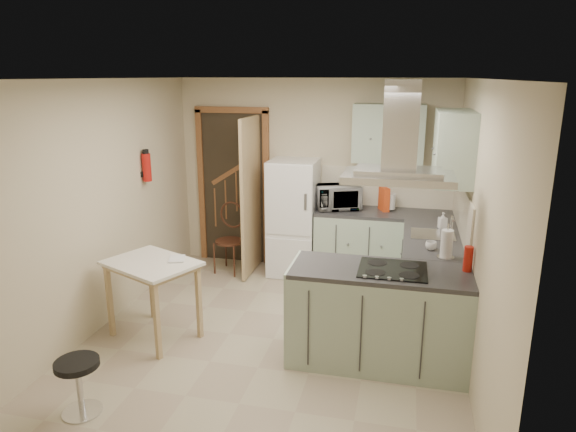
% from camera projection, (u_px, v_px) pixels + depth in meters
% --- Properties ---
extents(floor, '(4.20, 4.20, 0.00)m').
position_uv_depth(floor, '(273.00, 339.00, 5.09)').
color(floor, tan).
rests_on(floor, ground).
extents(ceiling, '(4.20, 4.20, 0.00)m').
position_uv_depth(ceiling, '(271.00, 79.00, 4.43)').
color(ceiling, silver).
rests_on(ceiling, back_wall).
extents(back_wall, '(3.60, 0.00, 3.60)m').
position_uv_depth(back_wall, '(313.00, 176.00, 6.73)').
color(back_wall, '#C3B697').
rests_on(back_wall, floor).
extents(left_wall, '(0.00, 4.20, 4.20)m').
position_uv_depth(left_wall, '(100.00, 207.00, 5.16)').
color(left_wall, '#C3B697').
rests_on(left_wall, floor).
extents(right_wall, '(0.00, 4.20, 4.20)m').
position_uv_depth(right_wall, '(476.00, 231.00, 4.37)').
color(right_wall, '#C3B697').
rests_on(right_wall, floor).
extents(doorway, '(1.10, 0.12, 2.10)m').
position_uv_depth(doorway, '(234.00, 187.00, 7.00)').
color(doorway, brown).
rests_on(doorway, floor).
extents(fridge, '(0.60, 0.60, 1.50)m').
position_uv_depth(fridge, '(293.00, 218.00, 6.63)').
color(fridge, white).
rests_on(fridge, floor).
extents(counter_back, '(1.08, 0.60, 0.90)m').
position_uv_depth(counter_back, '(359.00, 245.00, 6.52)').
color(counter_back, '#9EB2A0').
rests_on(counter_back, floor).
extents(counter_right, '(0.60, 1.95, 0.90)m').
position_uv_depth(counter_right, '(429.00, 269.00, 5.70)').
color(counter_right, '#9EB2A0').
rests_on(counter_right, floor).
extents(splashback, '(1.68, 0.02, 0.50)m').
position_uv_depth(splashback, '(387.00, 187.00, 6.54)').
color(splashback, beige).
rests_on(splashback, counter_back).
extents(wall_cabinet_back, '(0.85, 0.35, 0.70)m').
position_uv_depth(wall_cabinet_back, '(389.00, 133.00, 6.20)').
color(wall_cabinet_back, '#9EB2A0').
rests_on(wall_cabinet_back, back_wall).
extents(wall_cabinet_right, '(0.35, 0.90, 0.70)m').
position_uv_depth(wall_cabinet_right, '(453.00, 147.00, 5.04)').
color(wall_cabinet_right, '#9EB2A0').
rests_on(wall_cabinet_right, right_wall).
extents(peninsula, '(1.55, 0.65, 0.90)m').
position_uv_depth(peninsula, '(379.00, 316.00, 4.58)').
color(peninsula, '#9EB2A0').
rests_on(peninsula, floor).
extents(hob, '(0.58, 0.50, 0.01)m').
position_uv_depth(hob, '(393.00, 269.00, 4.44)').
color(hob, black).
rests_on(hob, peninsula).
extents(extractor_hood, '(0.90, 0.55, 0.10)m').
position_uv_depth(extractor_hood, '(398.00, 177.00, 4.22)').
color(extractor_hood, silver).
rests_on(extractor_hood, ceiling).
extents(sink, '(0.45, 0.40, 0.01)m').
position_uv_depth(sink, '(433.00, 234.00, 5.42)').
color(sink, silver).
rests_on(sink, counter_right).
extents(fire_extinguisher, '(0.10, 0.10, 0.32)m').
position_uv_depth(fire_extinguisher, '(147.00, 167.00, 5.92)').
color(fire_extinguisher, '#B2140F').
rests_on(fire_extinguisher, left_wall).
extents(drop_leaf_table, '(1.03, 0.92, 0.79)m').
position_uv_depth(drop_leaf_table, '(154.00, 300.00, 5.05)').
color(drop_leaf_table, '#D8B585').
rests_on(drop_leaf_table, floor).
extents(bentwood_chair, '(0.44, 0.44, 0.84)m').
position_uv_depth(bentwood_chair, '(229.00, 241.00, 6.74)').
color(bentwood_chair, '#55381C').
rests_on(bentwood_chair, floor).
extents(stool, '(0.44, 0.44, 0.45)m').
position_uv_depth(stool, '(79.00, 387.00, 3.93)').
color(stool, black).
rests_on(stool, floor).
extents(microwave, '(0.64, 0.55, 0.30)m').
position_uv_depth(microwave, '(338.00, 197.00, 6.44)').
color(microwave, black).
rests_on(microwave, counter_back).
extents(kettle, '(0.17, 0.17, 0.23)m').
position_uv_depth(kettle, '(389.00, 201.00, 6.38)').
color(kettle, white).
rests_on(kettle, counter_back).
extents(cereal_box, '(0.15, 0.21, 0.29)m').
position_uv_depth(cereal_box, '(384.00, 199.00, 6.36)').
color(cereal_box, '#D74519').
rests_on(cereal_box, counter_back).
extents(soap_bottle, '(0.10, 0.10, 0.18)m').
position_uv_depth(soap_bottle, '(443.00, 220.00, 5.63)').
color(soap_bottle, '#A6A7B2').
rests_on(soap_bottle, counter_right).
extents(paper_towel, '(0.11, 0.11, 0.28)m').
position_uv_depth(paper_towel, '(447.00, 244.00, 4.71)').
color(paper_towel, silver).
rests_on(paper_towel, counter_right).
extents(cup, '(0.13, 0.13, 0.08)m').
position_uv_depth(cup, '(431.00, 246.00, 4.94)').
color(cup, silver).
rests_on(cup, counter_right).
extents(red_bottle, '(0.10, 0.10, 0.22)m').
position_uv_depth(red_bottle, '(468.00, 259.00, 4.39)').
color(red_bottle, '#B51B0F').
rests_on(red_bottle, peninsula).
extents(book, '(0.21, 0.24, 0.09)m').
position_uv_depth(book, '(169.00, 256.00, 4.98)').
color(book, '#9D4B34').
rests_on(book, drop_leaf_table).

